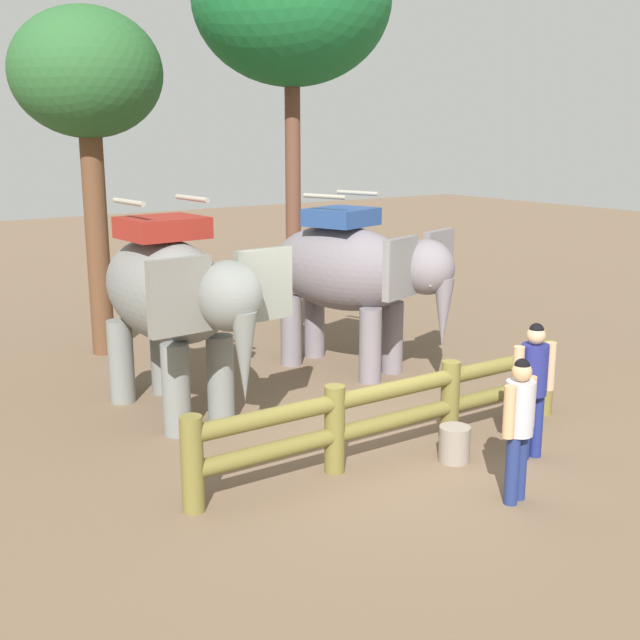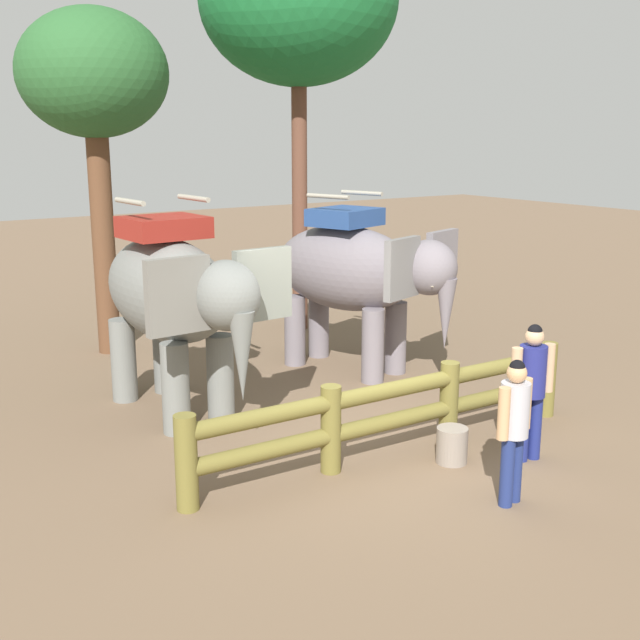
{
  "view_description": "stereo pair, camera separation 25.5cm",
  "coord_description": "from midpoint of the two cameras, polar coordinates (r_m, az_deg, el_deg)",
  "views": [
    {
      "loc": [
        -6.04,
        -7.27,
        3.89
      ],
      "look_at": [
        0.0,
        1.34,
        1.4
      ],
      "focal_mm": 44.83,
      "sensor_mm": 36.0,
      "label": 1
    },
    {
      "loc": [
        -5.83,
        -7.41,
        3.89
      ],
      "look_at": [
        0.0,
        1.34,
        1.4
      ],
      "focal_mm": 44.83,
      "sensor_mm": 36.0,
      "label": 2
    }
  ],
  "objects": [
    {
      "name": "tourist_woman_in_black",
      "position": [
        8.7,
        13.19,
        -6.97
      ],
      "size": [
        0.56,
        0.37,
        1.6
      ],
      "color": "navy",
      "rests_on": "ground"
    },
    {
      "name": "elephant_near_left",
      "position": [
        11.01,
        -11.07,
        1.61
      ],
      "size": [
        2.01,
        3.53,
        3.03
      ],
      "color": "slate",
      "rests_on": "ground"
    },
    {
      "name": "feed_bucket",
      "position": [
        9.85,
        8.84,
        -8.73
      ],
      "size": [
        0.38,
        0.38,
        0.44
      ],
      "color": "gray",
      "rests_on": "ground"
    },
    {
      "name": "log_fence",
      "position": [
        9.81,
        4.65,
        -6.29
      ],
      "size": [
        5.63,
        0.37,
        1.05
      ],
      "color": "brown",
      "rests_on": "ground"
    },
    {
      "name": "ground_plane",
      "position": [
        10.21,
        3.64,
        -9.1
      ],
      "size": [
        60.0,
        60.0,
        0.0
      ],
      "primitive_type": "plane",
      "color": "brown"
    },
    {
      "name": "elephant_center",
      "position": [
        12.98,
        1.77,
        3.38
      ],
      "size": [
        2.38,
        3.51,
        2.94
      ],
      "color": "slate",
      "rests_on": "ground"
    },
    {
      "name": "tourist_man_in_blue",
      "position": [
        9.88,
        14.27,
        -4.24
      ],
      "size": [
        0.59,
        0.38,
        1.69
      ],
      "color": "navy",
      "rests_on": "ground"
    },
    {
      "name": "tree_back_center",
      "position": [
        14.46,
        -16.81,
        16.07
      ],
      "size": [
        2.52,
        2.52,
        5.91
      ],
      "color": "brown",
      "rests_on": "ground"
    },
    {
      "name": "tree_far_left",
      "position": [
        15.91,
        -2.53,
        21.82
      ],
      "size": [
        3.72,
        3.72,
        7.87
      ],
      "color": "brown",
      "rests_on": "ground"
    }
  ]
}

